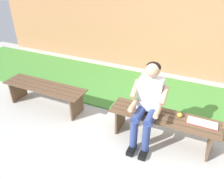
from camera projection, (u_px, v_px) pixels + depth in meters
The scene contains 8 objects.
ground_plane at pixel (66, 162), 3.14m from camera, with size 10.00×7.00×0.04m, color #B2B2AD.
grass_strip at pixel (124, 88), 4.88m from camera, with size 9.00×1.72×0.03m, color #478C38.
brick_wall at pixel (171, 21), 5.05m from camera, with size 9.50×0.24×2.46m, color #B27A51.
bench_near at pixel (163, 122), 3.36m from camera, with size 1.62×0.44×0.45m.
bench_far at pixel (45, 91), 4.14m from camera, with size 1.60×0.44×0.45m.
person_seated at pixel (148, 102), 3.19m from camera, with size 0.50×0.69×1.25m.
apple at pixel (180, 115), 3.27m from camera, with size 0.07×0.07×0.07m, color gold.
book_open at pixel (202, 123), 3.15m from camera, with size 0.41×0.16×0.02m.
Camera 1 is at (-0.39, 2.73, 2.46)m, focal length 35.90 mm.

